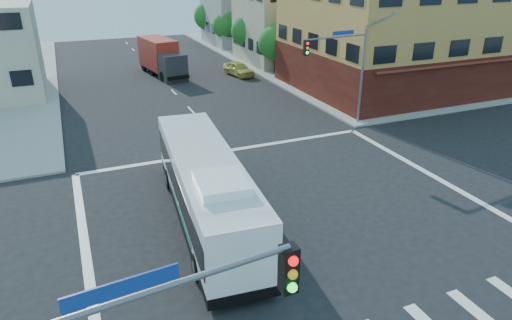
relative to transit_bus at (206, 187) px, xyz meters
name	(u,v)px	position (x,y,z in m)	size (l,w,h in m)	color
ground	(297,221)	(3.95, -1.55, -1.83)	(120.00, 120.00, 0.00)	black
sidewalk_ne	(404,48)	(38.95, 33.45, -1.76)	(50.00, 50.00, 0.15)	#98968D
corner_building_ne	(399,25)	(23.94, 16.93, 4.06)	(18.10, 15.44, 14.00)	#BB9343
building_east_near	(293,23)	(20.93, 32.43, 2.67)	(12.06, 10.06, 9.00)	#BEAD91
building_east_far	(249,8)	(20.93, 46.43, 3.17)	(12.06, 10.06, 10.00)	#9D9E98
signal_mast_ne	(345,60)	(13.03, 9.07, 3.15)	(7.91, 1.13, 8.07)	slate
street_tree_a	(276,41)	(15.86, 26.37, 1.76)	(3.60, 3.60, 5.53)	#372214
street_tree_b	(248,29)	(15.86, 34.37, 1.92)	(3.80, 3.80, 5.79)	#372214
street_tree_c	(226,24)	(15.86, 42.37, 1.63)	(3.40, 3.40, 5.29)	#372214
street_tree_d	(208,15)	(15.86, 50.37, 2.05)	(4.00, 4.00, 6.03)	#372214
transit_bus	(206,187)	(0.00, 0.00, 0.00)	(3.84, 12.85, 3.75)	black
box_truck	(162,58)	(4.53, 30.74, -0.02)	(3.68, 8.57, 3.74)	#2A2B30
parked_car	(239,69)	(11.97, 27.35, -1.10)	(1.73, 4.31, 1.47)	#CCBE4F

